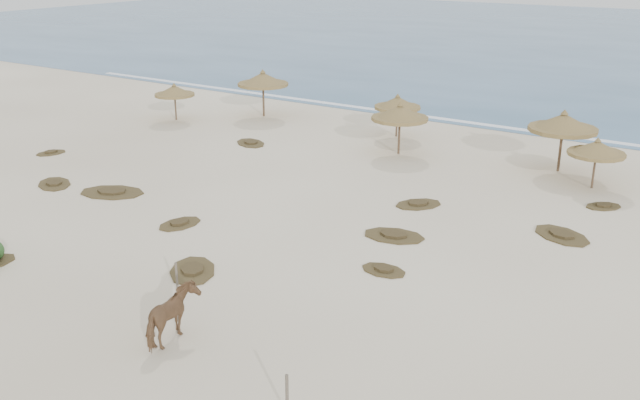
# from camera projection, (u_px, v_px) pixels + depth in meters

# --- Properties ---
(ground) EXTENTS (160.00, 160.00, 0.00)m
(ground) POSITION_uv_depth(u_px,v_px,m) (201.00, 266.00, 25.54)
(ground) COLOR #F7E9CB
(ground) RESTS_ON ground
(ocean) EXTENTS (200.00, 100.00, 0.01)m
(ocean) POSITION_uv_depth(u_px,v_px,m) (632.00, 42.00, 84.46)
(ocean) COLOR navy
(ocean) RESTS_ON ground
(foam_line) EXTENTS (70.00, 0.60, 0.01)m
(foam_line) POSITION_uv_depth(u_px,v_px,m) (475.00, 124.00, 45.96)
(foam_line) COLOR white
(foam_line) RESTS_ON ground
(palapa_0) EXTENTS (3.33, 3.33, 2.45)m
(palapa_0) POSITION_uv_depth(u_px,v_px,m) (174.00, 91.00, 46.33)
(palapa_0) COLOR brown
(palapa_0) RESTS_ON ground
(palapa_1) EXTENTS (3.46, 3.46, 3.16)m
(palapa_1) POSITION_uv_depth(u_px,v_px,m) (263.00, 80.00, 47.19)
(palapa_1) COLOR brown
(palapa_1) RESTS_ON ground
(palapa_2) EXTENTS (2.98, 2.98, 2.60)m
(palapa_2) POSITION_uv_depth(u_px,v_px,m) (397.00, 103.00, 42.27)
(palapa_2) COLOR brown
(palapa_2) RESTS_ON ground
(palapa_3) EXTENTS (3.48, 3.48, 2.91)m
(palapa_3) POSITION_uv_depth(u_px,v_px,m) (400.00, 114.00, 38.60)
(palapa_3) COLOR brown
(palapa_3) RESTS_ON ground
(palapa_4) EXTENTS (3.85, 3.85, 3.21)m
(palapa_4) POSITION_uv_depth(u_px,v_px,m) (563.00, 123.00, 35.49)
(palapa_4) COLOR brown
(palapa_4) RESTS_ON ground
(palapa_5) EXTENTS (3.47, 3.47, 2.48)m
(palapa_5) POSITION_uv_depth(u_px,v_px,m) (597.00, 149.00, 33.14)
(palapa_5) COLOR brown
(palapa_5) RESTS_ON ground
(horse) EXTENTS (1.24, 2.08, 1.64)m
(horse) POSITION_uv_depth(u_px,v_px,m) (172.00, 316.00, 20.43)
(horse) COLOR brown
(horse) RESTS_ON ground
(fence_post_near) EXTENTS (0.10, 0.10, 1.11)m
(fence_post_near) POSITION_uv_depth(u_px,v_px,m) (177.00, 278.00, 23.38)
(fence_post_near) COLOR #716354
(fence_post_near) RESTS_ON ground
(fence_post_far) EXTENTS (0.10, 0.10, 1.15)m
(fence_post_far) POSITION_uv_depth(u_px,v_px,m) (287.00, 395.00, 17.26)
(fence_post_far) COLOR #716354
(fence_post_far) RESTS_ON ground
(scrub_0) EXTENTS (2.72, 2.44, 0.16)m
(scrub_0) POSITION_uv_depth(u_px,v_px,m) (54.00, 184.00, 34.25)
(scrub_0) COLOR brown
(scrub_0) RESTS_ON ground
(scrub_1) EXTENTS (3.60, 3.00, 0.16)m
(scrub_1) POSITION_uv_depth(u_px,v_px,m) (112.00, 192.00, 33.09)
(scrub_1) COLOR brown
(scrub_1) RESTS_ON ground
(scrub_2) EXTENTS (1.53, 2.10, 0.16)m
(scrub_2) POSITION_uv_depth(u_px,v_px,m) (180.00, 223.00, 29.34)
(scrub_2) COLOR brown
(scrub_2) RESTS_ON ground
(scrub_3) EXTENTS (2.76, 2.09, 0.16)m
(scrub_3) POSITION_uv_depth(u_px,v_px,m) (394.00, 235.00, 28.14)
(scrub_3) COLOR brown
(scrub_3) RESTS_ON ground
(scrub_4) EXTENTS (1.69, 1.11, 0.16)m
(scrub_4) POSITION_uv_depth(u_px,v_px,m) (384.00, 270.00, 25.15)
(scrub_4) COLOR brown
(scrub_4) RESTS_ON ground
(scrub_5) EXTENTS (2.98, 2.63, 0.16)m
(scrub_5) POSITION_uv_depth(u_px,v_px,m) (562.00, 235.00, 28.17)
(scrub_5) COLOR brown
(scrub_5) RESTS_ON ground
(scrub_6) EXTENTS (2.69, 2.39, 0.16)m
(scrub_6) POSITION_uv_depth(u_px,v_px,m) (251.00, 143.00, 41.32)
(scrub_6) COLOR brown
(scrub_6) RESTS_ON ground
(scrub_7) EXTENTS (2.40, 2.55, 0.16)m
(scrub_7) POSITION_uv_depth(u_px,v_px,m) (418.00, 204.00, 31.56)
(scrub_7) COLOR brown
(scrub_7) RESTS_ON ground
(scrub_8) EXTENTS (1.48, 1.85, 0.16)m
(scrub_8) POSITION_uv_depth(u_px,v_px,m) (51.00, 153.00, 39.37)
(scrub_8) COLOR brown
(scrub_8) RESTS_ON ground
(scrub_9) EXTENTS (2.82, 2.91, 0.16)m
(scrub_9) POSITION_uv_depth(u_px,v_px,m) (193.00, 270.00, 25.11)
(scrub_9) COLOR brown
(scrub_9) RESTS_ON ground
(scrub_10) EXTENTS (1.89, 1.90, 0.16)m
(scrub_10) POSITION_uv_depth(u_px,v_px,m) (603.00, 206.00, 31.31)
(scrub_10) COLOR brown
(scrub_10) RESTS_ON ground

